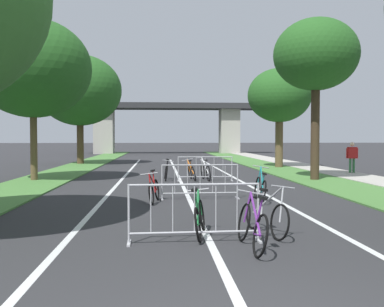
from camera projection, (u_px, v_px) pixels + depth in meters
grass_verge_left at (77, 168)px, 26.63m from camera, size 2.54×57.44×0.05m
grass_verge_right at (269, 167)px, 27.50m from camera, size 2.54×57.44×0.05m
sidewalk_path_right at (304, 166)px, 27.67m from camera, size 2.05×57.44×0.08m
lane_stripe_center at (179, 178)px, 20.20m from camera, size 0.14×33.23×0.01m
lane_stripe_right_lane at (234, 177)px, 20.39m from camera, size 0.14×33.23×0.01m
lane_stripe_left_lane at (123, 178)px, 20.02m from camera, size 0.14×33.23×0.01m
overpass_bridge at (167, 119)px, 50.81m from camera, size 22.21×3.85×5.79m
tree_left_maple_mid at (33, 68)px, 18.59m from camera, size 4.93×4.93×6.90m
tree_left_pine_near at (80, 91)px, 30.29m from camera, size 5.75×5.75×7.57m
tree_right_pine_far at (316, 56)px, 18.72m from camera, size 3.61×3.61×6.95m
tree_right_oak_mid at (279, 96)px, 26.82m from camera, size 3.88×3.88×6.10m
crowd_barrier_nearest at (194, 213)px, 7.75m from camera, size 2.38×0.51×1.05m
crowd_barrier_second at (200, 182)px, 13.24m from camera, size 2.38×0.52×1.05m
crowd_barrier_third at (205, 169)px, 18.75m from camera, size 2.38×0.51×1.05m
bicycle_white_0 at (205, 171)px, 19.12m from camera, size 0.54×1.77×1.01m
bicycle_teal_1 at (260, 188)px, 12.81m from camera, size 0.53×1.78×1.03m
bicycle_purple_2 at (252, 226)px, 7.30m from camera, size 0.49×1.80×0.94m
bicycle_silver_3 at (266, 215)px, 8.41m from camera, size 0.70×1.74×1.01m
bicycle_green_4 at (200, 217)px, 8.24m from camera, size 0.43×1.64×0.94m
bicycle_orange_5 at (191, 172)px, 19.12m from camera, size 0.58×1.73×0.93m
bicycle_red_6 at (154, 190)px, 12.57m from camera, size 0.56×1.59×0.93m
bicycle_black_7 at (166, 172)px, 19.20m from camera, size 0.48×1.72×0.92m
pedestrian_strolling at (352, 155)px, 22.14m from camera, size 0.59×0.32×1.63m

